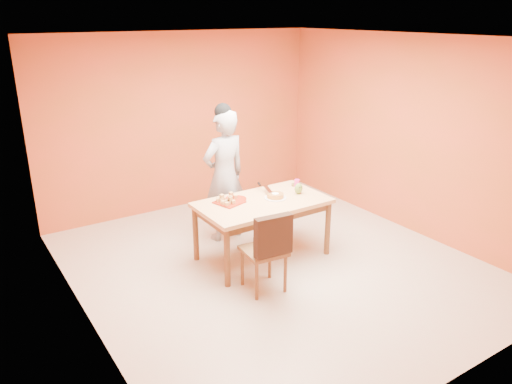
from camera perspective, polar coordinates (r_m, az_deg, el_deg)
floor at (r=6.24m, az=2.16°, el=-8.34°), size 5.00×5.00×0.00m
ceiling at (r=5.51m, az=2.54°, el=17.25°), size 5.00×5.00×0.00m
wall_back at (r=7.84m, az=-8.44°, el=7.89°), size 4.50×0.00×4.50m
wall_left at (r=4.84m, az=-19.90°, el=-0.68°), size 0.00×5.00×5.00m
wall_right at (r=7.24m, az=17.09°, el=6.22°), size 0.00×5.00×5.00m
dining_table at (r=6.17m, az=0.75°, el=-1.86°), size 1.60×0.90×0.76m
dining_chair at (r=5.51m, az=1.01°, el=-6.55°), size 0.49×0.56×0.96m
pastry_pile at (r=6.06m, az=-3.09°, el=-0.71°), size 0.27×0.27×0.09m
person at (r=6.66m, az=-3.64°, el=1.85°), size 0.69×0.49×1.79m
pastry_platter at (r=6.08m, az=-3.08°, el=-1.17°), size 0.37×0.37×0.02m
red_dinner_plate at (r=6.19m, az=-2.17°, el=-0.79°), size 0.28×0.28×0.01m
white_cake_plate at (r=6.23m, az=2.23°, el=-0.67°), size 0.36×0.36×0.01m
sponge_cake at (r=6.22m, az=2.23°, el=-0.41°), size 0.23×0.23×0.05m
cake_server at (r=6.35m, az=1.37°, el=0.34°), size 0.15×0.29×0.01m
egg_ornament at (r=6.38m, az=4.89°, el=0.40°), size 0.13×0.11×0.14m
magenta_glass at (r=6.64m, az=4.70°, el=1.01°), size 0.08×0.08×0.10m
checker_tin at (r=6.69m, az=4.46°, el=0.82°), size 0.11×0.11×0.03m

